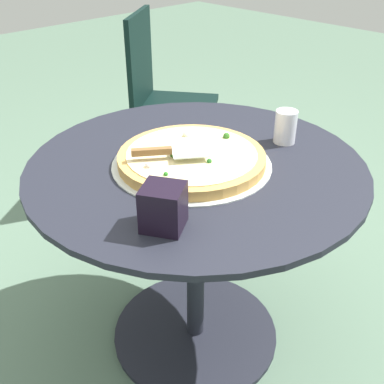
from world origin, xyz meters
The scene contains 7 objects.
ground_plane centered at (0.00, 0.00, 0.00)m, with size 10.00×10.00×0.00m, color #56715D.
patio_table centered at (0.00, 0.00, 0.50)m, with size 0.97×0.97×0.70m.
pizza_on_tray centered at (0.02, 0.00, 0.72)m, with size 0.45×0.45×0.05m.
pizza_server centered at (0.08, -0.02, 0.76)m, with size 0.20×0.16×0.02m.
drinking_cup centered at (-0.29, 0.09, 0.75)m, with size 0.07×0.07×0.10m, color silver.
napkin_dispenser centered at (0.27, 0.17, 0.75)m, with size 0.09×0.09×0.10m, color black.
patio_chair_near centered at (-0.63, -0.88, 0.53)m, with size 0.53×0.53×0.91m.
Camera 1 is at (0.84, 0.84, 1.32)m, focal length 43.85 mm.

